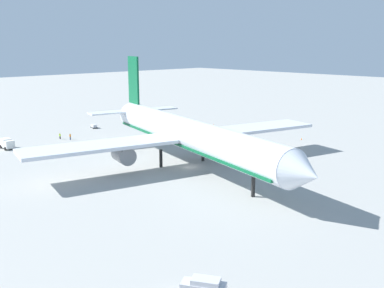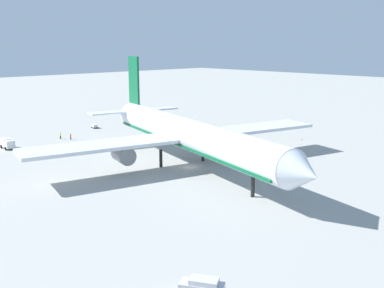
# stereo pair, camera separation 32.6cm
# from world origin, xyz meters

# --- Properties ---
(ground_plane) EXTENTS (600.00, 600.00, 0.00)m
(ground_plane) POSITION_xyz_m (0.00, 0.00, 0.00)
(ground_plane) COLOR #9E9E99
(airliner) EXTENTS (74.81, 68.95, 22.91)m
(airliner) POSITION_xyz_m (-1.24, 0.31, 7.03)
(airliner) COLOR silver
(airliner) RESTS_ON ground
(service_truck_0) EXTENTS (4.74, 2.51, 2.55)m
(service_truck_0) POSITION_xyz_m (-44.92, -21.44, 1.42)
(service_truck_0) COLOR white
(service_truck_0) RESTS_ON ground
(service_van) EXTENTS (5.01, 4.04, 1.97)m
(service_van) POSITION_xyz_m (37.96, -33.81, 1.03)
(service_van) COLOR silver
(service_van) RESTS_ON ground
(baggage_cart_0) EXTENTS (3.29, 1.94, 1.20)m
(baggage_cart_0) POSITION_xyz_m (-54.75, 10.01, 0.67)
(baggage_cart_0) COLOR #595B60
(baggage_cart_0) RESTS_ON ground
(ground_worker_1) EXTENTS (0.56, 0.56, 1.74)m
(ground_worker_1) POSITION_xyz_m (-43.77, -4.35, 0.88)
(ground_worker_1) COLOR navy
(ground_worker_1) RESTS_ON ground
(ground_worker_3) EXTENTS (0.51, 0.51, 1.68)m
(ground_worker_3) POSITION_xyz_m (-46.68, -5.92, 0.85)
(ground_worker_3) COLOR black
(ground_worker_3) RESTS_ON ground
(traffic_cone_1) EXTENTS (0.36, 0.36, 0.55)m
(traffic_cone_1) POSITION_xyz_m (-31.85, 40.89, 0.28)
(traffic_cone_1) COLOR orange
(traffic_cone_1) RESTS_ON ground
(traffic_cone_2) EXTENTS (0.36, 0.36, 0.55)m
(traffic_cone_2) POSITION_xyz_m (-37.59, -20.99, 0.28)
(traffic_cone_2) COLOR orange
(traffic_cone_2) RESTS_ON ground
(traffic_cone_3) EXTENTS (0.36, 0.36, 0.55)m
(traffic_cone_3) POSITION_xyz_m (0.83, 42.04, 0.28)
(traffic_cone_3) COLOR orange
(traffic_cone_3) RESTS_ON ground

